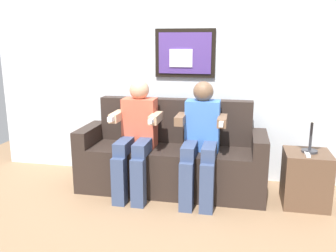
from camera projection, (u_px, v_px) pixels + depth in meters
ground_plane at (165, 202)px, 3.36m from camera, size 5.51×5.51×0.00m
back_wall_assembly at (180, 58)px, 3.78m from camera, size 4.24×0.10×2.60m
couch at (171, 159)px, 3.59m from camera, size 1.84×0.58×0.90m
person_on_left at (137, 134)px, 3.43m from camera, size 0.46×0.56×1.11m
person_on_right at (201, 137)px, 3.31m from camera, size 0.46×0.56×1.11m
side_table_right at (306, 179)px, 3.26m from camera, size 0.40×0.40×0.50m
table_lamp at (313, 113)px, 3.13m from camera, size 0.22×0.22×0.46m
spare_remote_on_table at (307, 154)px, 3.12m from camera, size 0.04×0.13×0.02m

